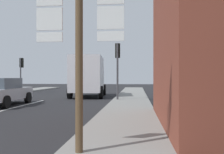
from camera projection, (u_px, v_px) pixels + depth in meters
ground_plane at (30, 104)px, 14.30m from camera, size 80.00×80.00×0.00m
sidewalk_right at (129, 108)px, 11.76m from camera, size 2.25×44.00×0.14m
sedan_far at (2, 91)px, 13.44m from camera, size 2.09×4.26×1.47m
delivery_truck at (88, 75)px, 19.19m from camera, size 2.76×5.13×3.05m
route_sign_post at (79, 56)px, 4.65m from camera, size 1.66×0.14×3.20m
traffic_light_far_left at (21, 67)px, 23.88m from camera, size 0.30×0.49×3.33m
traffic_light_near_right at (118, 58)px, 15.77m from camera, size 0.30×0.49×3.63m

